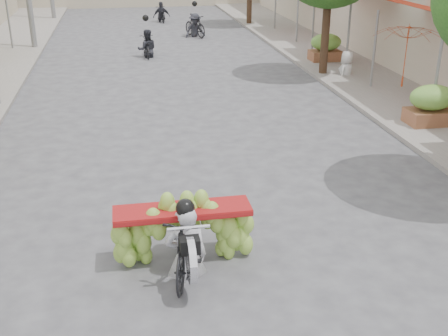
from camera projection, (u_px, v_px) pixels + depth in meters
sidewalk_right at (354, 66)px, 21.33m from camera, size 4.00×60.00×0.12m
produce_crate_mid at (432, 102)px, 14.61m from camera, size 1.20×0.88×1.16m
produce_crate_far at (326, 45)px, 21.85m from camera, size 1.20×0.88×1.16m
banana_motorbike at (184, 228)px, 8.41m from camera, size 2.20×1.96×2.15m
market_umbrella at (411, 24)px, 15.28m from camera, size 2.27×2.27×1.78m
pedestrian at (348, 51)px, 19.62m from camera, size 0.92×0.90×1.63m
bg_motorbike_a at (147, 38)px, 22.93m from camera, size 0.79×1.46×1.95m
bg_motorbike_b at (195, 20)px, 27.33m from camera, size 1.22×1.90×1.95m
bg_motorbike_c at (161, 7)px, 31.81m from camera, size 1.01×1.48×1.95m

